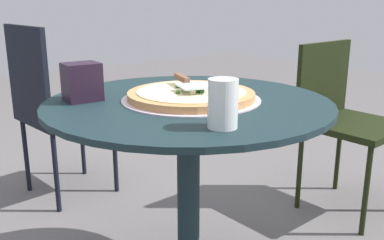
{
  "coord_description": "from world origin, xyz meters",
  "views": [
    {
      "loc": [
        -0.83,
        -1.05,
        1.01
      ],
      "look_at": [
        0.01,
        -0.0,
        0.64
      ],
      "focal_mm": 40.93,
      "sensor_mm": 36.0,
      "label": 1
    }
  ],
  "objects_px": {
    "pizza_on_tray": "(192,96)",
    "pizza_server": "(187,82)",
    "patio_table": "(188,153)",
    "patio_chair_corner": "(51,103)",
    "napkin_dispenser": "(82,82)",
    "patio_chair_far": "(343,112)",
    "drinking_cup": "(223,104)"
  },
  "relations": [
    {
      "from": "patio_table",
      "to": "drinking_cup",
      "type": "height_order",
      "value": "drinking_cup"
    },
    {
      "from": "pizza_server",
      "to": "napkin_dispenser",
      "type": "relative_size",
      "value": 1.82
    },
    {
      "from": "napkin_dispenser",
      "to": "patio_chair_corner",
      "type": "height_order",
      "value": "patio_chair_corner"
    },
    {
      "from": "napkin_dispenser",
      "to": "pizza_server",
      "type": "bearing_deg",
      "value": 153.14
    },
    {
      "from": "drinking_cup",
      "to": "patio_chair_corner",
      "type": "bearing_deg",
      "value": 86.56
    },
    {
      "from": "drinking_cup",
      "to": "napkin_dispenser",
      "type": "bearing_deg",
      "value": 105.58
    },
    {
      "from": "patio_table",
      "to": "napkin_dispenser",
      "type": "xyz_separation_m",
      "value": [
        -0.26,
        0.21,
        0.23
      ]
    },
    {
      "from": "patio_chair_corner",
      "to": "patio_chair_far",
      "type": "bearing_deg",
      "value": -43.19
    },
    {
      "from": "pizza_on_tray",
      "to": "patio_chair_corner",
      "type": "height_order",
      "value": "patio_chair_corner"
    },
    {
      "from": "napkin_dispenser",
      "to": "patio_chair_far",
      "type": "bearing_deg",
      "value": 179.16
    },
    {
      "from": "patio_table",
      "to": "pizza_server",
      "type": "distance_m",
      "value": 0.23
    },
    {
      "from": "patio_chair_far",
      "to": "patio_chair_corner",
      "type": "bearing_deg",
      "value": 136.81
    },
    {
      "from": "patio_table",
      "to": "pizza_on_tray",
      "type": "relative_size",
      "value": 2.05
    },
    {
      "from": "napkin_dispenser",
      "to": "patio_chair_far",
      "type": "height_order",
      "value": "napkin_dispenser"
    },
    {
      "from": "patio_table",
      "to": "pizza_server",
      "type": "bearing_deg",
      "value": 57.65
    },
    {
      "from": "patio_table",
      "to": "pizza_on_tray",
      "type": "distance_m",
      "value": 0.19
    },
    {
      "from": "drinking_cup",
      "to": "patio_chair_corner",
      "type": "distance_m",
      "value": 1.37
    },
    {
      "from": "pizza_on_tray",
      "to": "drinking_cup",
      "type": "xyz_separation_m",
      "value": [
        -0.13,
        -0.28,
        0.05
      ]
    },
    {
      "from": "patio_table",
      "to": "patio_chair_far",
      "type": "distance_m",
      "value": 1.01
    },
    {
      "from": "drinking_cup",
      "to": "patio_chair_far",
      "type": "bearing_deg",
      "value": 17.92
    },
    {
      "from": "patio_table",
      "to": "patio_chair_corner",
      "type": "distance_m",
      "value": 1.06
    },
    {
      "from": "napkin_dispenser",
      "to": "patio_chair_far",
      "type": "distance_m",
      "value": 1.3
    },
    {
      "from": "pizza_on_tray",
      "to": "patio_table",
      "type": "bearing_deg",
      "value": 158.92
    },
    {
      "from": "drinking_cup",
      "to": "patio_chair_corner",
      "type": "xyz_separation_m",
      "value": [
        0.08,
        1.35,
        -0.26
      ]
    },
    {
      "from": "pizza_server",
      "to": "patio_chair_corner",
      "type": "relative_size",
      "value": 0.24
    },
    {
      "from": "pizza_on_tray",
      "to": "pizza_server",
      "type": "height_order",
      "value": "pizza_server"
    },
    {
      "from": "pizza_on_tray",
      "to": "pizza_server",
      "type": "xyz_separation_m",
      "value": [
        0.01,
        0.04,
        0.04
      ]
    },
    {
      "from": "pizza_server",
      "to": "patio_chair_far",
      "type": "bearing_deg",
      "value": 2.57
    },
    {
      "from": "pizza_on_tray",
      "to": "patio_chair_far",
      "type": "distance_m",
      "value": 1.03
    },
    {
      "from": "patio_table",
      "to": "drinking_cup",
      "type": "bearing_deg",
      "value": -112.65
    },
    {
      "from": "patio_table",
      "to": "patio_chair_corner",
      "type": "height_order",
      "value": "patio_chair_corner"
    },
    {
      "from": "pizza_on_tray",
      "to": "napkin_dispenser",
      "type": "bearing_deg",
      "value": 142.09
    }
  ]
}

